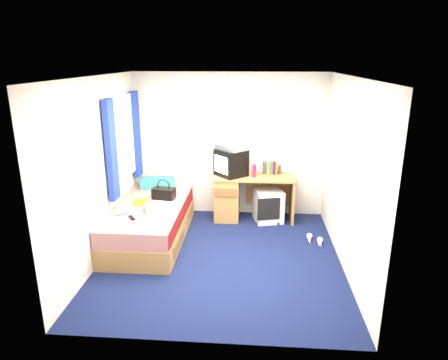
# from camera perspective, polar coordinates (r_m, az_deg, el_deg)

# --- Properties ---
(ground) EXTENTS (3.40, 3.40, 0.00)m
(ground) POSITION_cam_1_polar(r_m,az_deg,el_deg) (5.55, -0.42, -11.04)
(ground) COLOR #0C1438
(ground) RESTS_ON ground
(room_shell) EXTENTS (3.40, 3.40, 3.40)m
(room_shell) POSITION_cam_1_polar(r_m,az_deg,el_deg) (5.03, -0.46, 3.70)
(room_shell) COLOR white
(room_shell) RESTS_ON ground
(bed) EXTENTS (1.01, 2.00, 0.54)m
(bed) POSITION_cam_1_polar(r_m,az_deg,el_deg) (6.05, -10.51, -6.04)
(bed) COLOR #AF8349
(bed) RESTS_ON ground
(pillow) EXTENTS (0.63, 0.47, 0.12)m
(pillow) POSITION_cam_1_polar(r_m,az_deg,el_deg) (6.79, -9.44, -0.39)
(pillow) COLOR #1A54AB
(pillow) RESTS_ON bed
(desk) EXTENTS (1.30, 0.55, 0.75)m
(desk) POSITION_cam_1_polar(r_m,az_deg,el_deg) (6.69, 1.96, -2.19)
(desk) COLOR #AF8349
(desk) RESTS_ON ground
(storage_cube) EXTENTS (0.52, 0.52, 0.54)m
(storage_cube) POSITION_cam_1_polar(r_m,az_deg,el_deg) (6.66, 6.35, -3.62)
(storage_cube) COLOR silver
(storage_cube) RESTS_ON ground
(crt_tv) EXTENTS (0.59, 0.59, 0.43)m
(crt_tv) POSITION_cam_1_polar(r_m,az_deg,el_deg) (6.53, 1.00, 2.49)
(crt_tv) COLOR black
(crt_tv) RESTS_ON desk
(vcr) EXTENTS (0.55, 0.55, 0.09)m
(vcr) POSITION_cam_1_polar(r_m,az_deg,el_deg) (6.47, 1.04, 4.72)
(vcr) COLOR #B5B4B7
(vcr) RESTS_ON crt_tv
(book_row) EXTENTS (0.24, 0.13, 0.20)m
(book_row) POSITION_cam_1_polar(r_m,az_deg,el_deg) (6.72, 6.58, 1.75)
(book_row) COLOR maroon
(book_row) RESTS_ON desk
(picture_frame) EXTENTS (0.03, 0.12, 0.14)m
(picture_frame) POSITION_cam_1_polar(r_m,az_deg,el_deg) (6.74, 7.98, 1.49)
(picture_frame) COLOR #2F200F
(picture_frame) RESTS_ON desk
(pink_water_bottle) EXTENTS (0.08, 0.08, 0.20)m
(pink_water_bottle) POSITION_cam_1_polar(r_m,az_deg,el_deg) (6.49, 4.34, 1.25)
(pink_water_bottle) COLOR #CA1C4E
(pink_water_bottle) RESTS_ON desk
(aerosol_can) EXTENTS (0.06, 0.06, 0.19)m
(aerosol_can) POSITION_cam_1_polar(r_m,az_deg,el_deg) (6.60, 3.49, 1.53)
(aerosol_can) COLOR silver
(aerosol_can) RESTS_ON desk
(handbag) EXTENTS (0.36, 0.25, 0.31)m
(handbag) POSITION_cam_1_polar(r_m,az_deg,el_deg) (6.17, -8.59, -1.85)
(handbag) COLOR black
(handbag) RESTS_ON bed
(towel) EXTENTS (0.34, 0.31, 0.09)m
(towel) POSITION_cam_1_polar(r_m,az_deg,el_deg) (5.75, -9.83, -3.86)
(towel) COLOR silver
(towel) RESTS_ON bed
(magazine) EXTENTS (0.28, 0.33, 0.01)m
(magazine) POSITION_cam_1_polar(r_m,az_deg,el_deg) (6.09, -11.81, -3.13)
(magazine) COLOR #ADCE16
(magazine) RESTS_ON bed
(water_bottle) EXTENTS (0.19, 0.19, 0.07)m
(water_bottle) POSITION_cam_1_polar(r_m,az_deg,el_deg) (5.70, -14.45, -4.44)
(water_bottle) COLOR silver
(water_bottle) RESTS_ON bed
(colour_swatch_fan) EXTENTS (0.23, 0.10, 0.01)m
(colour_swatch_fan) POSITION_cam_1_polar(r_m,az_deg,el_deg) (5.35, -11.53, -6.04)
(colour_swatch_fan) COLOR gold
(colour_swatch_fan) RESTS_ON bed
(remote_control) EXTENTS (0.13, 0.16, 0.02)m
(remote_control) POSITION_cam_1_polar(r_m,az_deg,el_deg) (5.54, -13.05, -5.28)
(remote_control) COLOR black
(remote_control) RESTS_ON bed
(window_assembly) EXTENTS (0.11, 1.42, 1.40)m
(window_assembly) POSITION_cam_1_polar(r_m,az_deg,el_deg) (6.21, -14.16, 5.47)
(window_assembly) COLOR silver
(window_assembly) RESTS_ON room_shell
(white_heels) EXTENTS (0.26, 0.36, 0.09)m
(white_heels) POSITION_cam_1_polar(r_m,az_deg,el_deg) (6.07, 12.78, -8.48)
(white_heels) COLOR silver
(white_heels) RESTS_ON ground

